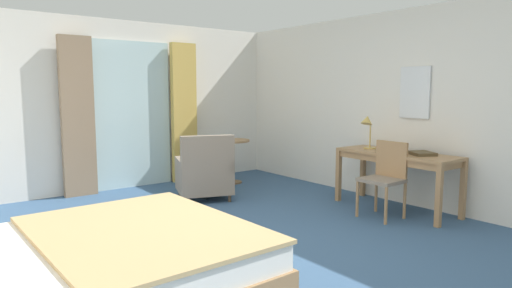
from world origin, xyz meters
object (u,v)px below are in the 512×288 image
object	(u,v)px
writing_desk	(397,159)
armchair_by_window	(205,174)
desk_lamp	(368,125)
round_cafe_table	(232,152)
desk_chair	(385,174)
bed	(86,274)
closed_book	(422,153)

from	to	relation	value
writing_desk	armchair_by_window	size ratio (longest dim) A/B	1.70
desk_lamp	round_cafe_table	bearing A→B (deg)	106.47
writing_desk	desk_chair	size ratio (longest dim) A/B	1.73
desk_chair	armchair_by_window	world-z (taller)	armchair_by_window
armchair_by_window	round_cafe_table	world-z (taller)	armchair_by_window
bed	desk_chair	distance (m)	3.56
writing_desk	round_cafe_table	world-z (taller)	writing_desk
round_cafe_table	desk_lamp	bearing A→B (deg)	-73.53
writing_desk	desk_lamp	size ratio (longest dim) A/B	3.34
desk_chair	armchair_by_window	size ratio (longest dim) A/B	0.99
writing_desk	desk_lamp	world-z (taller)	desk_lamp
writing_desk	round_cafe_table	bearing A→B (deg)	105.28
desk_chair	closed_book	xyz separation A→B (m)	(0.42, -0.20, 0.24)
bed	round_cafe_table	world-z (taller)	bed
desk_chair	desk_lamp	world-z (taller)	desk_lamp
round_cafe_table	writing_desk	bearing A→B (deg)	-74.72
bed	desk_lamp	bearing A→B (deg)	10.68
desk_lamp	round_cafe_table	distance (m)	2.35
bed	desk_lamp	distance (m)	4.01
bed	desk_chair	xyz separation A→B (m)	(3.54, 0.19, 0.24)
bed	desk_chair	bearing A→B (deg)	3.12
writing_desk	closed_book	size ratio (longest dim) A/B	5.23
desk_lamp	desk_chair	bearing A→B (deg)	-120.55
writing_desk	armchair_by_window	distance (m)	2.55
desk_lamp	writing_desk	bearing A→B (deg)	-81.12
bed	closed_book	world-z (taller)	bed
bed	armchair_by_window	bearing A→B (deg)	44.39
bed	armchair_by_window	distance (m)	3.19
desk_chair	armchair_by_window	distance (m)	2.40
desk_lamp	closed_book	bearing A→B (deg)	-81.75
closed_book	round_cafe_table	distance (m)	3.03
desk_chair	desk_lamp	distance (m)	0.83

